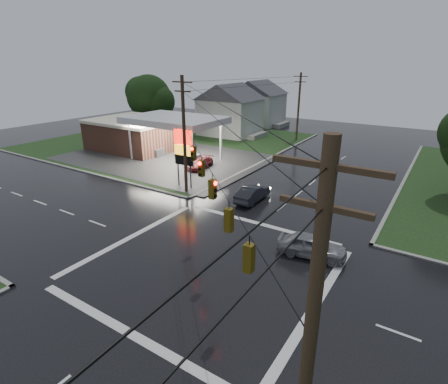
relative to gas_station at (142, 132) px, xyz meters
The scene contains 14 objects.
ground 32.46m from the gas_station, 37.50° to the right, with size 120.00×120.00×0.00m, color black.
grass_nw 6.79m from the gas_station, 92.95° to the left, with size 36.00×36.00×0.08m, color black.
gas_station is the anchor object (origin of this frame).
pylon_sign 17.81m from the gas_station, 31.22° to the right, with size 2.00×0.35×6.00m.
utility_pole_nw 19.38m from the gas_station, 32.23° to the right, with size 2.20×0.32×11.00m.
utility_pole_se 45.83m from the gas_station, 39.70° to the right, with size 2.20×0.32×11.00m.
utility_pole_n 24.60m from the gas_station, 48.53° to the left, with size 2.20×0.32×10.50m.
traffic_signals 32.63m from the gas_station, 37.50° to the right, with size 26.87×26.87×1.47m.
house_near 17.07m from the gas_station, 73.83° to the left, with size 11.05×8.48×8.60m.
house_far 28.61m from the gas_station, 82.50° to the left, with size 11.05×8.48×8.60m.
tree_nw_behind 13.63m from the gas_station, 128.42° to the left, with size 8.93×7.60×10.00m.
car_north 24.45m from the gas_station, 20.98° to the right, with size 1.56×4.48×1.48m, color #21232A.
car_crossing 34.33m from the gas_station, 26.27° to the right, with size 1.81×4.49×1.53m, color gray.
car_pump 13.20m from the gas_station, 13.87° to the right, with size 1.75×4.30×1.25m, color #5B1417.
Camera 1 is at (11.20, -15.62, 12.19)m, focal length 28.00 mm.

